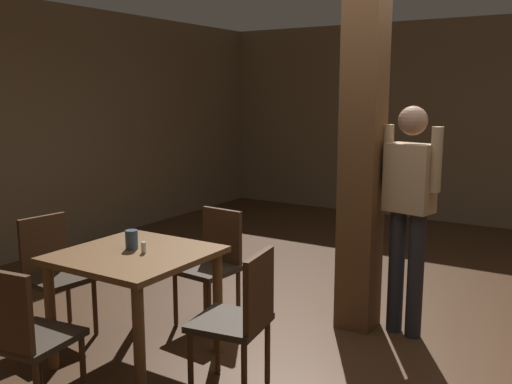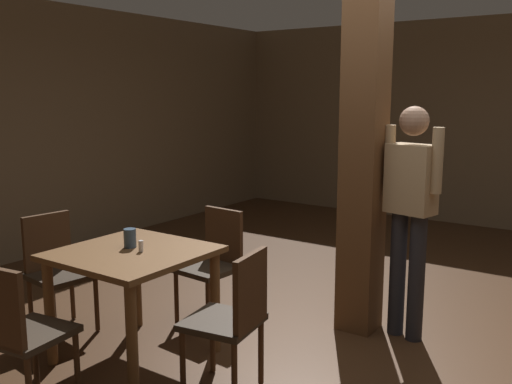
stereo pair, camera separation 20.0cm
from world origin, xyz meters
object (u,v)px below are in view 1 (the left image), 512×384
(dining_table, at_px, (135,271))
(standing_person, at_px, (409,205))
(chair_north, at_px, (213,260))
(chair_west, at_px, (53,269))
(chair_south, at_px, (24,334))
(napkin_cup, at_px, (132,240))
(chair_east, at_px, (241,315))
(salt_shaker, at_px, (144,248))

(dining_table, distance_m, standing_person, 2.02)
(chair_north, distance_m, standing_person, 1.57)
(chair_west, distance_m, chair_north, 1.20)
(chair_south, height_order, napkin_cup, chair_south)
(chair_east, xyz_separation_m, chair_north, (-0.81, 0.83, 0.00))
(dining_table, height_order, chair_south, chair_south)
(dining_table, bearing_deg, chair_west, -179.39)
(chair_west, height_order, chair_east, same)
(chair_north, bearing_deg, chair_south, -91.81)
(dining_table, distance_m, salt_shaker, 0.19)
(chair_south, bearing_deg, salt_shaker, 84.50)
(salt_shaker, bearing_deg, standing_person, 45.90)
(dining_table, xyz_separation_m, chair_south, (-0.01, -0.86, -0.13))
(dining_table, height_order, chair_west, chair_west)
(chair_east, bearing_deg, chair_west, -179.94)
(dining_table, relative_size, chair_south, 1.04)
(chair_south, xyz_separation_m, napkin_cup, (-0.06, 0.91, 0.33))
(dining_table, distance_m, chair_west, 0.84)
(napkin_cup, xyz_separation_m, salt_shaker, (0.14, -0.03, -0.03))
(chair_west, xyz_separation_m, chair_east, (1.69, 0.00, 0.00))
(chair_west, bearing_deg, dining_table, 0.61)
(chair_east, bearing_deg, chair_north, 134.52)
(chair_west, xyz_separation_m, chair_north, (0.87, 0.83, 0.00))
(chair_south, xyz_separation_m, standing_person, (1.42, 2.25, 0.50))
(chair_east, relative_size, napkin_cup, 6.85)
(chair_north, bearing_deg, chair_west, -136.51)
(chair_south, bearing_deg, chair_north, 88.19)
(dining_table, bearing_deg, standing_person, 44.66)
(chair_north, bearing_deg, standing_person, 22.70)
(salt_shaker, bearing_deg, dining_table, -170.64)
(chair_north, relative_size, napkin_cup, 6.85)
(chair_west, bearing_deg, chair_south, -46.09)
(chair_south, relative_size, chair_east, 1.00)
(salt_shaker, bearing_deg, chair_west, -178.70)
(chair_north, distance_m, napkin_cup, 0.85)
(napkin_cup, distance_m, standing_person, 2.01)
(chair_west, height_order, chair_south, same)
(chair_east, height_order, standing_person, standing_person)
(chair_west, distance_m, standing_person, 2.69)
(chair_west, relative_size, napkin_cup, 6.85)
(chair_east, xyz_separation_m, salt_shaker, (-0.78, 0.02, 0.30))
(napkin_cup, bearing_deg, chair_north, 82.01)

